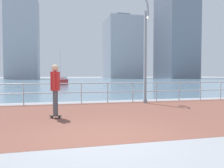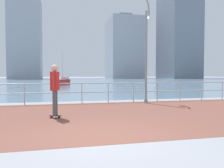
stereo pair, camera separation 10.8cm
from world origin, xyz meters
TOP-DOWN VIEW (x-y plane):
  - ground at (0.00, 40.00)m, footprint 220.00×220.00m
  - brick_paving at (0.00, 2.84)m, footprint 28.00×6.95m
  - harbor_water at (0.00, 51.32)m, footprint 180.00×88.00m
  - waterfront_railing at (0.00, 6.32)m, footprint 25.25×0.06m
  - lamppost at (3.38, 5.85)m, footprint 0.59×0.72m
  - skateboarder at (-1.23, 2.62)m, footprint 0.41×0.56m
  - sailboat_red at (-0.90, 28.20)m, footprint 2.37×3.75m
  - tower_brick at (45.93, 78.15)m, footprint 12.53×16.53m
  - tower_steel at (25.48, 88.42)m, footprint 13.78×17.71m
  - tower_concrete at (-13.78, 79.96)m, footprint 10.79×10.77m

SIDE VIEW (x-z plane):
  - ground at x=0.00m, z-range 0.00..0.00m
  - harbor_water at x=0.00m, z-range 0.00..0.00m
  - brick_paving at x=0.00m, z-range 0.00..0.01m
  - sailboat_red at x=-0.90m, z-range -2.04..3.01m
  - waterfront_railing at x=0.00m, z-range 0.20..1.27m
  - skateboarder at x=-1.23m, z-range 0.19..2.02m
  - lamppost at x=3.38m, z-range 0.29..5.66m
  - tower_steel at x=25.48m, z-range -0.83..26.64m
  - tower_concrete at x=-13.78m, z-range -0.83..29.56m
  - tower_brick at x=45.93m, z-range -0.83..41.95m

